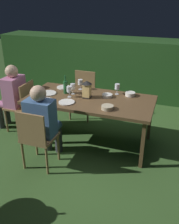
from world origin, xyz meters
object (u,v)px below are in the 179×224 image
at_px(plate_a, 48,93).
at_px(green_bottle_on_table, 66,87).
at_px(dining_table, 90,102).
at_px(chair_side_right_a, 83,92).
at_px(bowl_salad, 107,96).
at_px(plate_d, 64,87).
at_px(wine_glass_d, 69,90).
at_px(lantern_centerpiece, 87,88).
at_px(plate_b, 46,101).
at_px(person_in_blue, 43,120).
at_px(plate_c, 67,102).
at_px(chair_head_near, 23,104).
at_px(bowl_olives, 107,107).
at_px(wine_glass_a, 117,87).
at_px(bowl_bread, 130,94).
at_px(wine_glass_c, 73,87).
at_px(wine_glass_b, 80,83).
at_px(chair_side_left_a, 37,137).
at_px(person_in_pink, 12,94).

bearing_deg(plate_a, green_bottle_on_table, 23.13).
xyz_separation_m(dining_table, chair_side_right_a, (-0.43, 0.86, -0.22)).
height_order(plate_a, bowl_salad, bowl_salad).
bearing_deg(plate_d, wine_glass_d, -53.48).
bearing_deg(bowl_salad, lantern_centerpiece, -157.69).
distance_m(wine_glass_d, plate_d, 0.45).
distance_m(plate_a, plate_b, 0.30).
height_order(person_in_blue, plate_c, person_in_blue).
height_order(chair_head_near, bowl_olives, chair_head_near).
distance_m(dining_table, wine_glass_a, 0.50).
bearing_deg(bowl_bread, wine_glass_c, -165.76).
relative_size(plate_c, bowl_salad, 1.49).
distance_m(plate_a, bowl_salad, 0.94).
relative_size(green_bottle_on_table, plate_c, 1.24).
xyz_separation_m(person_in_blue, bowl_salad, (0.67, 0.81, 0.14)).
bearing_deg(plate_a, wine_glass_b, 40.20).
bearing_deg(person_in_blue, chair_side_left_a, -90.00).
relative_size(wine_glass_a, wine_glass_d, 1.00).
height_order(plate_c, bowl_olives, bowl_olives).
bearing_deg(green_bottle_on_table, plate_d, 122.26).
height_order(chair_side_left_a, wine_glass_a, wine_glass_a).
height_order(lantern_centerpiece, wine_glass_c, lantern_centerpiece).
relative_size(wine_glass_b, bowl_bread, 1.11).
bearing_deg(person_in_blue, wine_glass_c, 80.65).
bearing_deg(wine_glass_b, person_in_pink, -164.13).
xyz_separation_m(person_in_blue, plate_c, (0.17, 0.40, 0.12)).
height_order(plate_b, bowl_salad, bowl_salad).
relative_size(wine_glass_c, plate_a, 0.65).
bearing_deg(person_in_blue, chair_side_right_a, 90.00).
height_order(lantern_centerpiece, plate_a, lantern_centerpiece).
distance_m(chair_side_left_a, green_bottle_on_table, 1.01).
bearing_deg(green_bottle_on_table, wine_glass_d, -47.00).
bearing_deg(wine_glass_d, person_in_pink, 177.67).
bearing_deg(dining_table, bowl_bread, 29.27).
bearing_deg(bowl_salad, chair_side_left_a, -123.68).
bearing_deg(person_in_pink, plate_c, -12.76).
height_order(plate_d, bowl_bread, bowl_bread).
xyz_separation_m(person_in_blue, green_bottle_on_table, (0.00, 0.74, 0.23)).
bearing_deg(wine_glass_b, plate_d, -177.02).
bearing_deg(plate_d, chair_head_near, -154.40).
relative_size(chair_side_left_a, plate_a, 3.36).
relative_size(person_in_blue, bowl_olives, 6.88).
xyz_separation_m(person_in_pink, wine_glass_c, (1.10, 0.09, 0.23)).
height_order(chair_side_right_a, wine_glass_d, wine_glass_d).
distance_m(plate_d, bowl_olives, 1.10).
bearing_deg(bowl_olives, chair_side_left_a, -144.02).
bearing_deg(wine_glass_d, green_bottle_on_table, 133.00).
bearing_deg(bowl_olives, plate_d, 147.68).
xyz_separation_m(green_bottle_on_table, wine_glass_b, (0.16, 0.24, 0.01)).
bearing_deg(plate_a, person_in_pink, 177.82).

